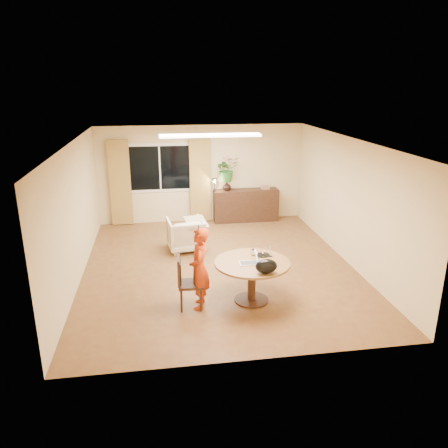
% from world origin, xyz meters
% --- Properties ---
extents(floor, '(6.50, 6.50, 0.00)m').
position_xyz_m(floor, '(0.00, 0.00, 0.00)').
color(floor, brown).
rests_on(floor, ground).
extents(ceiling, '(6.50, 6.50, 0.00)m').
position_xyz_m(ceiling, '(0.00, 0.00, 2.60)').
color(ceiling, white).
rests_on(ceiling, wall_back).
extents(wall_back, '(5.50, 0.00, 5.50)m').
position_xyz_m(wall_back, '(0.00, 3.25, 1.30)').
color(wall_back, beige).
rests_on(wall_back, floor).
extents(wall_left, '(0.00, 6.50, 6.50)m').
position_xyz_m(wall_left, '(-2.75, 0.00, 1.30)').
color(wall_left, beige).
rests_on(wall_left, floor).
extents(wall_right, '(0.00, 6.50, 6.50)m').
position_xyz_m(wall_right, '(2.75, 0.00, 1.30)').
color(wall_right, beige).
rests_on(wall_right, floor).
extents(window, '(1.70, 0.03, 1.30)m').
position_xyz_m(window, '(-1.10, 3.23, 1.50)').
color(window, white).
rests_on(window, wall_back).
extents(curtain_left, '(0.55, 0.08, 2.25)m').
position_xyz_m(curtain_left, '(-2.15, 3.15, 1.15)').
color(curtain_left, olive).
rests_on(curtain_left, wall_back).
extents(curtain_right, '(0.55, 0.08, 2.25)m').
position_xyz_m(curtain_right, '(-0.05, 3.15, 1.15)').
color(curtain_right, olive).
rests_on(curtain_right, wall_back).
extents(ceiling_panel, '(2.20, 0.35, 0.05)m').
position_xyz_m(ceiling_panel, '(0.00, 1.20, 2.57)').
color(ceiling_panel, white).
rests_on(ceiling_panel, ceiling).
extents(dining_table, '(1.30, 1.30, 0.74)m').
position_xyz_m(dining_table, '(0.36, -1.56, 0.58)').
color(dining_table, brown).
rests_on(dining_table, floor).
extents(dining_chair, '(0.47, 0.43, 0.92)m').
position_xyz_m(dining_chair, '(-0.71, -1.62, 0.46)').
color(dining_chair, black).
rests_on(dining_chair, floor).
extents(child, '(0.56, 0.41, 1.41)m').
position_xyz_m(child, '(-0.55, -1.61, 0.71)').
color(child, red).
rests_on(child, floor).
extents(laptop, '(0.33, 0.23, 0.22)m').
position_xyz_m(laptop, '(0.28, -1.62, 0.85)').
color(laptop, '#B7B7BC').
rests_on(laptop, dining_table).
extents(tumbler, '(0.10, 0.10, 0.11)m').
position_xyz_m(tumbler, '(0.44, -1.27, 0.80)').
color(tumbler, white).
rests_on(tumbler, dining_table).
extents(wine_glass, '(0.07, 0.07, 0.19)m').
position_xyz_m(wine_glass, '(0.73, -1.37, 0.83)').
color(wine_glass, white).
rests_on(wine_glass, dining_table).
extents(pot_lid, '(0.26, 0.26, 0.04)m').
position_xyz_m(pot_lid, '(0.61, -1.30, 0.76)').
color(pot_lid, white).
rests_on(pot_lid, dining_table).
extents(handbag, '(0.37, 0.22, 0.24)m').
position_xyz_m(handbag, '(0.49, -2.04, 0.86)').
color(handbag, black).
rests_on(handbag, dining_table).
extents(armchair, '(0.87, 0.89, 0.74)m').
position_xyz_m(armchair, '(-0.60, 1.09, 0.37)').
color(armchair, '#C0AD98').
rests_on(armchair, floor).
extents(throw, '(0.57, 0.64, 0.03)m').
position_xyz_m(throw, '(-0.37, 0.99, 0.75)').
color(throw, beige).
rests_on(throw, armchair).
extents(sideboard, '(1.76, 0.43, 0.88)m').
position_xyz_m(sideboard, '(1.19, 3.01, 0.44)').
color(sideboard, black).
rests_on(sideboard, floor).
extents(vase, '(0.24, 0.24, 0.25)m').
position_xyz_m(vase, '(0.65, 3.01, 1.00)').
color(vase, black).
rests_on(vase, sideboard).
extents(bouquet, '(0.72, 0.67, 0.66)m').
position_xyz_m(bouquet, '(0.66, 3.01, 1.46)').
color(bouquet, '#386A27').
rests_on(bouquet, vase).
extents(book_stack, '(0.25, 0.21, 0.09)m').
position_xyz_m(book_stack, '(1.72, 3.01, 0.92)').
color(book_stack, brown).
rests_on(book_stack, sideboard).
extents(desk_lamp, '(0.16, 0.16, 0.37)m').
position_xyz_m(desk_lamp, '(0.32, 2.96, 1.06)').
color(desk_lamp, black).
rests_on(desk_lamp, sideboard).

